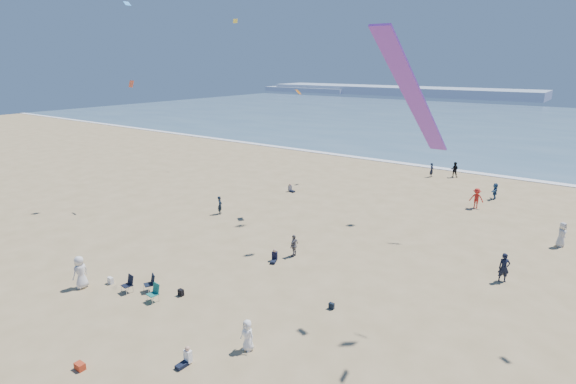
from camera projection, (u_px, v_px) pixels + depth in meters
The scene contains 12 objects.
ground at pixel (140, 367), 19.11m from camera, with size 220.00×220.00×0.00m, color tan.
ocean at pixel (526, 126), 93.03m from camera, with size 220.00×100.00×0.06m, color #476B84.
surf_line at pixel (454, 170), 54.12m from camera, with size 220.00×1.20×0.08m, color white.
headland_far at pixel (397, 91), 184.80m from camera, with size 110.00×20.00×3.20m, color #7A8EA8.
headland_near at pixel (309, 89), 203.64m from camera, with size 40.00×14.00×2.00m, color #7A8EA8.
standing_flyers at pixel (418, 237), 31.06m from camera, with size 26.80×45.01×1.93m.
seated_group at pixel (273, 299), 23.83m from camera, with size 25.87×34.56×0.84m.
chair_cluster at pixel (143, 287), 24.90m from camera, with size 2.67×1.54×1.00m.
white_tote at pixel (110, 280), 26.30m from camera, with size 0.35×0.20×0.40m, color silver.
black_backpack at pixel (181, 293), 24.93m from camera, with size 0.30×0.22×0.38m, color black.
cooler at pixel (80, 366), 18.92m from camera, with size 0.45×0.30×0.30m, color #B33419.
navy_bag at pixel (331, 306), 23.59m from camera, with size 0.28×0.18×0.34m, color black.
Camera 1 is at (14.68, -9.50, 12.45)m, focal length 28.00 mm.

